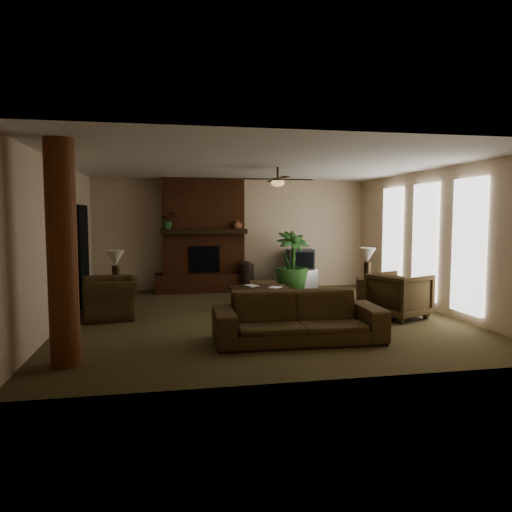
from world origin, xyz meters
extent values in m
plane|color=brown|center=(0.00, 0.00, 0.00)|extent=(7.00, 7.00, 0.00)
plane|color=silver|center=(0.00, 0.00, 2.80)|extent=(7.00, 7.00, 0.00)
plane|color=beige|center=(0.00, 3.50, 1.40)|extent=(7.00, 0.00, 7.00)
plane|color=beige|center=(0.00, -3.50, 1.40)|extent=(7.00, 0.00, 7.00)
plane|color=beige|center=(-3.50, 0.00, 1.40)|extent=(0.00, 7.00, 7.00)
plane|color=beige|center=(3.50, 0.00, 1.40)|extent=(0.00, 7.00, 7.00)
cube|color=#552C16|center=(-0.80, 3.25, 1.40)|extent=(2.00, 0.50, 2.80)
cube|color=#552C16|center=(-0.80, 3.15, 0.23)|extent=(2.40, 0.70, 0.45)
cube|color=black|center=(-0.80, 2.99, 0.82)|extent=(0.75, 0.04, 0.65)
cube|color=black|center=(-0.80, 2.97, 1.50)|extent=(2.10, 0.28, 0.12)
cube|color=white|center=(3.45, 1.60, 1.35)|extent=(0.08, 0.85, 2.35)
cube|color=white|center=(3.45, 0.20, 1.35)|extent=(0.08, 0.85, 2.35)
cube|color=white|center=(3.45, -1.20, 1.35)|extent=(0.08, 0.85, 2.35)
cylinder|color=brown|center=(-2.95, -2.40, 1.40)|extent=(0.36, 0.36, 2.80)
cube|color=black|center=(-3.44, 1.80, 1.05)|extent=(0.10, 1.00, 2.10)
cylinder|color=black|center=(0.40, 0.30, 2.68)|extent=(0.04, 0.04, 0.24)
cylinder|color=black|center=(0.40, 0.30, 2.56)|extent=(0.20, 0.20, 0.06)
ellipsoid|color=#F2BF72|center=(0.40, 0.30, 2.50)|extent=(0.26, 0.26, 0.14)
cube|color=black|center=(0.80, 0.30, 2.57)|extent=(0.55, 0.12, 0.01)
cube|color=black|center=(0.00, 0.30, 2.57)|extent=(0.55, 0.12, 0.01)
cube|color=black|center=(0.40, 0.70, 2.57)|extent=(0.12, 0.55, 0.01)
cube|color=black|center=(0.40, -0.10, 2.57)|extent=(0.12, 0.55, 0.01)
imported|color=#48371F|center=(0.21, -1.83, 0.49)|extent=(2.52, 0.80, 0.98)
imported|color=#48371F|center=(-2.72, 0.43, 0.49)|extent=(0.91, 1.23, 0.98)
imported|color=#48371F|center=(2.48, -0.62, 0.46)|extent=(1.13, 1.16, 0.92)
cube|color=black|center=(0.14, 0.81, 0.40)|extent=(1.20, 0.70, 0.06)
cube|color=black|center=(-0.36, 0.56, 0.18)|extent=(0.07, 0.07, 0.37)
cube|color=black|center=(0.64, 0.56, 0.18)|extent=(0.07, 0.07, 0.37)
cube|color=black|center=(-0.36, 1.06, 0.18)|extent=(0.07, 0.07, 0.37)
cube|color=black|center=(0.64, 1.06, 0.18)|extent=(0.07, 0.07, 0.37)
cube|color=#48371F|center=(0.41, 1.71, 0.20)|extent=(0.69, 0.69, 0.40)
cube|color=#ADADAF|center=(1.66, 3.15, 0.25)|extent=(0.97, 0.75, 0.50)
cube|color=#333335|center=(1.69, 3.15, 0.76)|extent=(0.69, 0.55, 0.52)
cube|color=black|center=(1.69, 2.88, 0.76)|extent=(0.52, 0.07, 0.40)
cylinder|color=black|center=(0.23, 2.82, 0.35)|extent=(0.34, 0.34, 0.70)
sphere|color=black|center=(0.23, 2.82, 0.60)|extent=(0.34, 0.34, 0.34)
imported|color=#2C5723|center=(1.30, 2.54, 0.42)|extent=(1.21, 1.67, 0.84)
cube|color=black|center=(-2.72, 1.00, 0.28)|extent=(0.51, 0.51, 0.55)
cylinder|color=black|center=(-2.69, 1.02, 0.73)|extent=(0.15, 0.15, 0.35)
cone|color=#F0E7CC|center=(-2.69, 1.02, 1.05)|extent=(0.39, 0.39, 0.30)
cube|color=black|center=(2.51, 0.77, 0.28)|extent=(0.64, 0.64, 0.55)
cylinder|color=black|center=(2.48, 0.80, 0.73)|extent=(0.14, 0.14, 0.35)
cone|color=#F0E7CC|center=(2.48, 0.80, 1.05)|extent=(0.37, 0.37, 0.30)
imported|color=#2C5723|center=(-1.67, 2.98, 1.72)|extent=(0.47, 0.50, 0.33)
imported|color=#94563B|center=(0.02, 2.92, 1.67)|extent=(0.24, 0.25, 0.22)
imported|color=#999999|center=(-0.10, 0.86, 0.57)|extent=(0.21, 0.11, 0.29)
imported|color=#999999|center=(0.34, 0.66, 0.58)|extent=(0.19, 0.14, 0.29)
camera|label=1|loc=(-1.68, -8.44, 1.86)|focal=32.76mm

